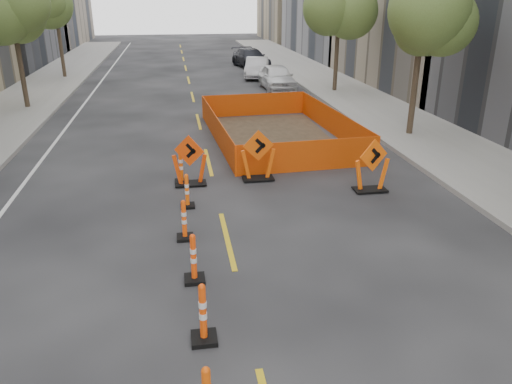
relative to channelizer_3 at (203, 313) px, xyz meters
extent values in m
plane|color=black|center=(0.80, -0.34, -0.56)|extent=(140.00, 140.00, 0.00)
cube|color=gray|center=(9.80, 11.66, -0.48)|extent=(4.00, 90.00, 0.15)
cylinder|color=#382B1E|center=(-7.60, 19.66, 1.02)|extent=(0.24, 0.24, 3.15)
sphere|color=#556B2D|center=(-7.60, 19.66, 3.99)|extent=(2.80, 2.80, 2.80)
cylinder|color=#382B1E|center=(-7.60, 29.66, 1.02)|extent=(0.24, 0.24, 3.15)
sphere|color=#556B2D|center=(-7.60, 29.66, 3.99)|extent=(2.80, 2.80, 2.80)
cylinder|color=#382B1E|center=(9.20, 11.66, 1.02)|extent=(0.24, 0.24, 3.15)
sphere|color=#556B2D|center=(9.20, 11.66, 3.99)|extent=(2.80, 2.80, 2.80)
cylinder|color=#382B1E|center=(9.20, 21.66, 1.02)|extent=(0.24, 0.24, 3.15)
sphere|color=#556B2D|center=(9.20, 21.66, 3.99)|extent=(2.80, 2.80, 2.80)
imported|color=white|center=(6.00, 23.19, 0.19)|extent=(1.84, 4.41, 1.49)
imported|color=#B7B6BC|center=(5.57, 28.05, 0.13)|extent=(2.36, 4.36, 1.36)
imported|color=black|center=(5.95, 33.19, 0.16)|extent=(2.88, 5.24, 1.44)
camera|label=1|loc=(-0.26, -6.97, 4.91)|focal=35.00mm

